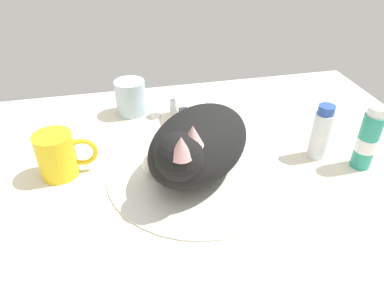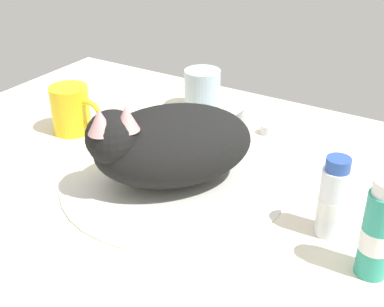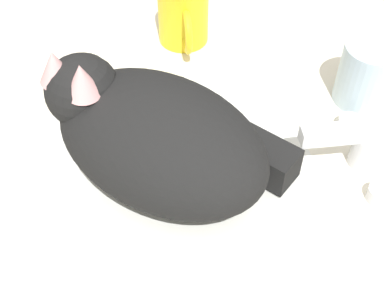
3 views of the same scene
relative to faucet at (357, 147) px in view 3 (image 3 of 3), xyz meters
The scene contains 6 objects.
ground_plane 23.37cm from the faucet, 90.00° to the right, with size 110.00×82.50×3.00cm, color silver.
sink_basin 23.10cm from the faucet, 90.00° to the right, with size 36.72×36.72×0.74cm, color silver.
faucet is the anchor object (origin of this frame).
cat 24.02cm from the faucet, 91.93° to the right, with size 29.09×30.88×14.90cm.
coffee_mug 32.09cm from the faucet, 146.68° to the right, with size 11.58×7.32×9.15cm.
rinse_cup 12.02cm from the faucet, 157.22° to the left, with size 7.53×7.53×8.64cm.
Camera 3 is at (40.65, -1.47, 50.32)cm, focal length 51.30 mm.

